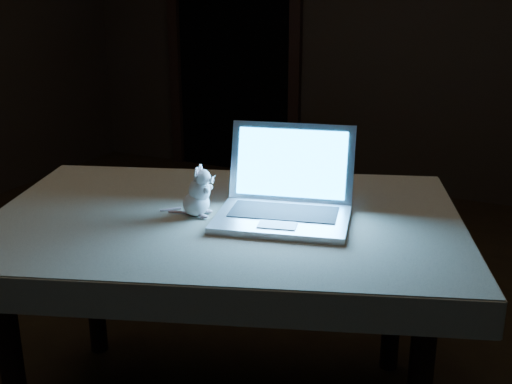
% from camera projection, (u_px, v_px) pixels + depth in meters
% --- Properties ---
extents(floor, '(5.00, 5.00, 0.00)m').
position_uv_depth(floor, '(187.00, 380.00, 2.33)').
color(floor, black).
rests_on(floor, ground).
extents(doorway, '(1.06, 0.36, 2.13)m').
position_uv_depth(doorway, '(234.00, 25.00, 4.58)').
color(doorway, black).
rests_on(doorway, back_wall).
extents(table, '(1.51, 1.23, 0.70)m').
position_uv_depth(table, '(227.00, 320.00, 2.05)').
color(table, black).
rests_on(table, floor).
extents(tablecloth, '(1.60, 1.28, 0.10)m').
position_uv_depth(tablecloth, '(225.00, 228.00, 1.96)').
color(tablecloth, beige).
rests_on(tablecloth, table).
extents(laptop, '(0.46, 0.42, 0.26)m').
position_uv_depth(laptop, '(282.00, 180.00, 1.83)').
color(laptop, silver).
rests_on(laptop, tablecloth).
extents(plush_mouse, '(0.13, 0.13, 0.15)m').
position_uv_depth(plush_mouse, '(196.00, 191.00, 1.90)').
color(plush_mouse, white).
rests_on(plush_mouse, tablecloth).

